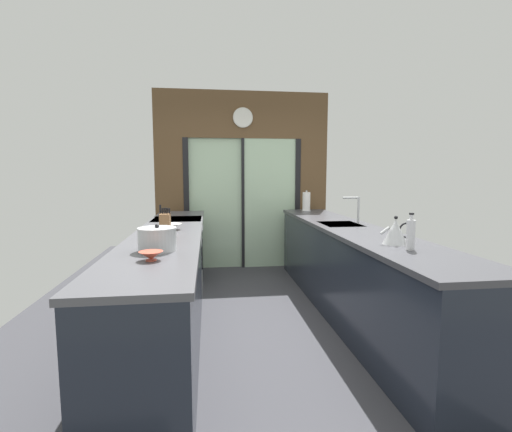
{
  "coord_description": "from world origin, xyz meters",
  "views": [
    {
      "loc": [
        -0.53,
        -3.23,
        1.46
      ],
      "look_at": [
        -0.0,
        0.81,
        0.99
      ],
      "focal_mm": 25.61,
      "sensor_mm": 36.0,
      "label": 1
    }
  ],
  "objects_px": {
    "oven_range": "(178,256)",
    "mixing_bowl_near": "(151,256)",
    "stock_pot": "(157,239)",
    "paper_towel_roll": "(306,202)",
    "mixing_bowl_far": "(171,226)",
    "soap_bottle": "(411,234)",
    "knife_block": "(165,226)",
    "kettle": "(396,232)"
  },
  "relations": [
    {
      "from": "mixing_bowl_far",
      "to": "knife_block",
      "type": "height_order",
      "value": "knife_block"
    },
    {
      "from": "mixing_bowl_near",
      "to": "knife_block",
      "type": "distance_m",
      "value": 0.79
    },
    {
      "from": "oven_range",
      "to": "soap_bottle",
      "type": "bearing_deg",
      "value": -49.21
    },
    {
      "from": "knife_block",
      "to": "kettle",
      "type": "bearing_deg",
      "value": -14.87
    },
    {
      "from": "kettle",
      "to": "paper_towel_roll",
      "type": "height_order",
      "value": "paper_towel_roll"
    },
    {
      "from": "mixing_bowl_far",
      "to": "paper_towel_roll",
      "type": "bearing_deg",
      "value": 41.97
    },
    {
      "from": "mixing_bowl_far",
      "to": "knife_block",
      "type": "bearing_deg",
      "value": -90.01
    },
    {
      "from": "knife_block",
      "to": "mixing_bowl_far",
      "type": "bearing_deg",
      "value": 89.99
    },
    {
      "from": "knife_block",
      "to": "paper_towel_roll",
      "type": "height_order",
      "value": "paper_towel_roll"
    },
    {
      "from": "knife_block",
      "to": "soap_bottle",
      "type": "distance_m",
      "value": 1.91
    },
    {
      "from": "mixing_bowl_near",
      "to": "paper_towel_roll",
      "type": "bearing_deg",
      "value": 58.3
    },
    {
      "from": "mixing_bowl_far",
      "to": "kettle",
      "type": "distance_m",
      "value": 2.03
    },
    {
      "from": "mixing_bowl_far",
      "to": "soap_bottle",
      "type": "relative_size",
      "value": 0.76
    },
    {
      "from": "oven_range",
      "to": "stock_pot",
      "type": "height_order",
      "value": "stock_pot"
    },
    {
      "from": "mixing_bowl_near",
      "to": "knife_block",
      "type": "height_order",
      "value": "knife_block"
    },
    {
      "from": "oven_range",
      "to": "kettle",
      "type": "distance_m",
      "value": 2.66
    },
    {
      "from": "knife_block",
      "to": "stock_pot",
      "type": "xyz_separation_m",
      "value": [
        0.0,
        -0.49,
        -0.03
      ]
    },
    {
      "from": "mixing_bowl_far",
      "to": "knife_block",
      "type": "xyz_separation_m",
      "value": [
        -0.0,
        -0.5,
        0.08
      ]
    },
    {
      "from": "stock_pot",
      "to": "paper_towel_roll",
      "type": "height_order",
      "value": "paper_towel_roll"
    },
    {
      "from": "oven_range",
      "to": "mixing_bowl_far",
      "type": "distance_m",
      "value": 1.03
    },
    {
      "from": "knife_block",
      "to": "kettle",
      "type": "distance_m",
      "value": 1.84
    },
    {
      "from": "soap_bottle",
      "to": "paper_towel_roll",
      "type": "distance_m",
      "value": 2.79
    },
    {
      "from": "knife_block",
      "to": "soap_bottle",
      "type": "xyz_separation_m",
      "value": [
        1.78,
        -0.69,
        0.0
      ]
    },
    {
      "from": "mixing_bowl_far",
      "to": "kettle",
      "type": "height_order",
      "value": "kettle"
    },
    {
      "from": "kettle",
      "to": "paper_towel_roll",
      "type": "relative_size",
      "value": 0.9
    },
    {
      "from": "mixing_bowl_near",
      "to": "oven_range",
      "type": "bearing_deg",
      "value": 90.48
    },
    {
      "from": "kettle",
      "to": "soap_bottle",
      "type": "height_order",
      "value": "soap_bottle"
    },
    {
      "from": "mixing_bowl_near",
      "to": "soap_bottle",
      "type": "bearing_deg",
      "value": 3.1
    },
    {
      "from": "mixing_bowl_near",
      "to": "paper_towel_roll",
      "type": "relative_size",
      "value": 0.49
    },
    {
      "from": "oven_range",
      "to": "mixing_bowl_far",
      "type": "height_order",
      "value": "mixing_bowl_far"
    },
    {
      "from": "mixing_bowl_far",
      "to": "paper_towel_roll",
      "type": "height_order",
      "value": "paper_towel_roll"
    },
    {
      "from": "oven_range",
      "to": "mixing_bowl_near",
      "type": "distance_m",
      "value": 2.24
    },
    {
      "from": "mixing_bowl_far",
      "to": "kettle",
      "type": "bearing_deg",
      "value": -28.6
    },
    {
      "from": "knife_block",
      "to": "soap_bottle",
      "type": "height_order",
      "value": "knife_block"
    },
    {
      "from": "oven_range",
      "to": "paper_towel_roll",
      "type": "distance_m",
      "value": 2.02
    },
    {
      "from": "mixing_bowl_far",
      "to": "soap_bottle",
      "type": "xyz_separation_m",
      "value": [
        1.78,
        -1.18,
        0.08
      ]
    },
    {
      "from": "soap_bottle",
      "to": "stock_pot",
      "type": "bearing_deg",
      "value": 173.58
    },
    {
      "from": "mixing_bowl_far",
      "to": "stock_pot",
      "type": "xyz_separation_m",
      "value": [
        0.0,
        -0.98,
        0.05
      ]
    },
    {
      "from": "oven_range",
      "to": "kettle",
      "type": "xyz_separation_m",
      "value": [
        1.8,
        -1.87,
        0.56
      ]
    },
    {
      "from": "mixing_bowl_near",
      "to": "soap_bottle",
      "type": "xyz_separation_m",
      "value": [
        1.78,
        0.1,
        0.08
      ]
    },
    {
      "from": "knife_block",
      "to": "paper_towel_roll",
      "type": "xyz_separation_m",
      "value": [
        1.78,
        2.1,
        0.03
      ]
    },
    {
      "from": "knife_block",
      "to": "kettle",
      "type": "height_order",
      "value": "knife_block"
    }
  ]
}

